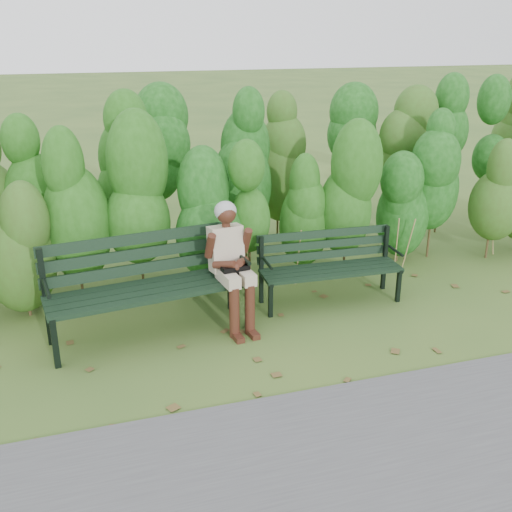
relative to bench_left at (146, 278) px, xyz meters
name	(u,v)px	position (x,y,z in m)	size (l,w,h in m)	color
ground	(267,340)	(1.06, -0.53, -0.58)	(80.00, 80.00, 0.00)	#3A5B25
footpath	(373,497)	(1.06, -2.73, -0.57)	(60.00, 2.50, 0.01)	#474749
hedge_band	(218,172)	(1.06, 1.33, 0.68)	(11.04, 1.67, 2.42)	#47381E
leaf_litter	(278,333)	(1.21, -0.44, -0.57)	(5.87, 2.22, 0.01)	brown
bench_left	(146,278)	(0.00, 0.00, 0.00)	(2.02, 0.88, 0.98)	black
bench_right	(328,261)	(2.00, 0.17, -0.12)	(1.56, 0.57, 0.77)	black
seated_woman	(231,257)	(0.83, -0.09, 0.16)	(0.49, 0.71, 1.27)	#B29D8C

